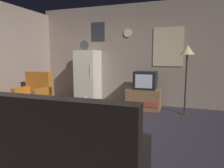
% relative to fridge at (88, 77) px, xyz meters
% --- Properties ---
extents(ground_plane, '(12.00, 12.00, 0.00)m').
position_rel_fridge_xyz_m(ground_plane, '(1.02, -2.10, -0.75)').
color(ground_plane, '#2D2833').
extents(wall_with_art, '(5.20, 0.12, 2.75)m').
position_rel_fridge_xyz_m(wall_with_art, '(1.02, 0.35, 0.62)').
color(wall_with_art, gray).
rests_on(wall_with_art, ground_plane).
extents(fridge, '(0.60, 0.62, 1.77)m').
position_rel_fridge_xyz_m(fridge, '(0.00, 0.00, 0.00)').
color(fridge, silver).
rests_on(fridge, ground_plane).
extents(tv_stand, '(0.84, 0.53, 0.52)m').
position_rel_fridge_xyz_m(tv_stand, '(1.65, -0.17, -0.49)').
color(tv_stand, '#8E6642').
rests_on(tv_stand, ground_plane).
extents(crt_tv, '(0.54, 0.51, 0.44)m').
position_rel_fridge_xyz_m(crt_tv, '(1.68, -0.18, -0.01)').
color(crt_tv, black).
rests_on(crt_tv, tv_stand).
extents(standing_lamp, '(0.32, 0.32, 1.59)m').
position_rel_fridge_xyz_m(standing_lamp, '(2.63, -0.30, 0.60)').
color(standing_lamp, '#332D28').
rests_on(standing_lamp, ground_plane).
extents(coffee_table, '(0.72, 0.72, 0.42)m').
position_rel_fridge_xyz_m(coffee_table, '(0.83, -1.93, -0.54)').
color(coffee_table, '#8E6642').
rests_on(coffee_table, ground_plane).
extents(wine_glass, '(0.05, 0.05, 0.15)m').
position_rel_fridge_xyz_m(wine_glass, '(0.78, -1.75, -0.26)').
color(wine_glass, silver).
rests_on(wine_glass, coffee_table).
extents(mug_ceramic_white, '(0.08, 0.08, 0.09)m').
position_rel_fridge_xyz_m(mug_ceramic_white, '(0.64, -1.96, -0.29)').
color(mug_ceramic_white, silver).
rests_on(mug_ceramic_white, coffee_table).
extents(remote_control, '(0.16, 0.08, 0.02)m').
position_rel_fridge_xyz_m(remote_control, '(0.82, -1.79, -0.32)').
color(remote_control, black).
rests_on(remote_control, coffee_table).
extents(armchair, '(0.68, 0.68, 0.96)m').
position_rel_fridge_xyz_m(armchair, '(-0.79, -1.32, -0.42)').
color(armchair, '#B2661E').
rests_on(armchair, ground_plane).
extents(couch, '(1.70, 0.80, 0.92)m').
position_rel_fridge_xyz_m(couch, '(1.38, -3.32, -0.44)').
color(couch, black).
rests_on(couch, ground_plane).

